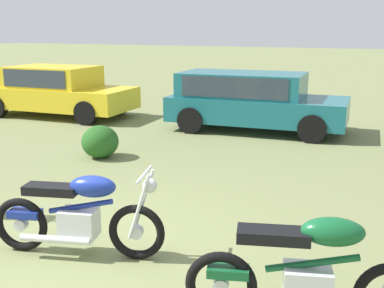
{
  "coord_description": "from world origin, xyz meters",
  "views": [
    {
      "loc": [
        3.39,
        -3.82,
        2.49
      ],
      "look_at": [
        0.45,
        2.35,
        0.84
      ],
      "focal_mm": 44.99,
      "sensor_mm": 36.0,
      "label": 1
    }
  ],
  "objects_px": {
    "car_yellow": "(56,88)",
    "shrub_low": "(100,142)",
    "car_teal": "(250,97)",
    "motorcycle_green": "(308,273)",
    "motorcycle_blue": "(79,215)"
  },
  "relations": [
    {
      "from": "car_yellow",
      "to": "shrub_low",
      "type": "height_order",
      "value": "car_yellow"
    },
    {
      "from": "car_teal",
      "to": "shrub_low",
      "type": "xyz_separation_m",
      "value": [
        -1.78,
        -3.78,
        -0.51
      ]
    },
    {
      "from": "car_yellow",
      "to": "motorcycle_green",
      "type": "bearing_deg",
      "value": -42.93
    },
    {
      "from": "car_yellow",
      "to": "shrub_low",
      "type": "relative_size",
      "value": 6.16
    },
    {
      "from": "motorcycle_green",
      "to": "shrub_low",
      "type": "height_order",
      "value": "motorcycle_green"
    },
    {
      "from": "motorcycle_green",
      "to": "shrub_low",
      "type": "bearing_deg",
      "value": 124.85
    },
    {
      "from": "motorcycle_blue",
      "to": "car_yellow",
      "type": "height_order",
      "value": "car_yellow"
    },
    {
      "from": "shrub_low",
      "to": "motorcycle_green",
      "type": "bearing_deg",
      "value": -37.7
    },
    {
      "from": "car_yellow",
      "to": "motorcycle_blue",
      "type": "bearing_deg",
      "value": -51.87
    },
    {
      "from": "car_yellow",
      "to": "car_teal",
      "type": "relative_size",
      "value": 1.01
    },
    {
      "from": "shrub_low",
      "to": "car_yellow",
      "type": "bearing_deg",
      "value": 139.91
    },
    {
      "from": "car_yellow",
      "to": "shrub_low",
      "type": "bearing_deg",
      "value": -44.23
    },
    {
      "from": "motorcycle_blue",
      "to": "motorcycle_green",
      "type": "relative_size",
      "value": 0.98
    },
    {
      "from": "motorcycle_blue",
      "to": "shrub_low",
      "type": "distance_m",
      "value": 4.22
    },
    {
      "from": "car_yellow",
      "to": "car_teal",
      "type": "height_order",
      "value": "same"
    }
  ]
}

